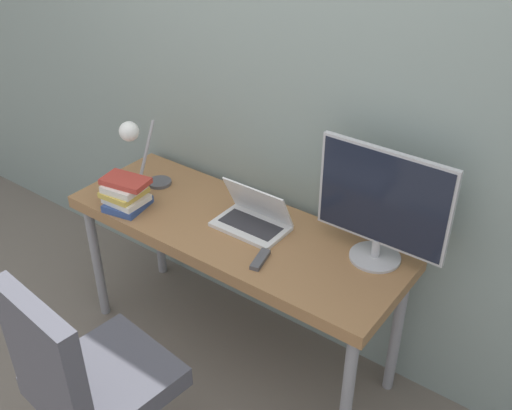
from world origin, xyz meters
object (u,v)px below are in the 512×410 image
object	(u,v)px
desk_lamp	(137,145)
office_chair	(84,377)
laptop	(253,218)
monitor	(382,204)
book_stack	(126,194)

from	to	relation	value
desk_lamp	office_chair	world-z (taller)	desk_lamp
laptop	desk_lamp	bearing A→B (deg)	-171.25
desk_lamp	office_chair	distance (m)	1.10
laptop	monitor	size ratio (longest dim) A/B	0.59
laptop	office_chair	size ratio (longest dim) A/B	0.33
monitor	office_chair	xyz separation A→B (m)	(-0.64, -1.06, -0.47)
book_stack	office_chair	bearing A→B (deg)	-55.12
monitor	book_stack	bearing A→B (deg)	-163.24
desk_lamp	book_stack	size ratio (longest dim) A/B	1.68
laptop	desk_lamp	distance (m)	0.66
laptop	book_stack	bearing A→B (deg)	-158.78
desk_lamp	book_stack	distance (m)	0.24
office_chair	book_stack	distance (m)	0.92
monitor	book_stack	size ratio (longest dim) A/B	2.37
laptop	desk_lamp	xyz separation A→B (m)	(-0.61, -0.09, 0.22)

